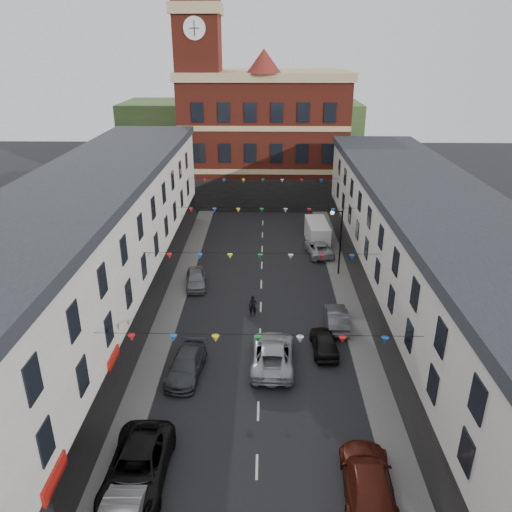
# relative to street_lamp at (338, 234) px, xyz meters

# --- Properties ---
(ground) EXTENTS (160.00, 160.00, 0.00)m
(ground) POSITION_rel_street_lamp_xyz_m (-6.55, -14.00, -3.90)
(ground) COLOR black
(ground) RESTS_ON ground
(pavement_left) EXTENTS (1.80, 64.00, 0.15)m
(pavement_left) POSITION_rel_street_lamp_xyz_m (-13.45, -12.00, -3.83)
(pavement_left) COLOR #605E5B
(pavement_left) RESTS_ON ground
(pavement_right) EXTENTS (1.80, 64.00, 0.15)m
(pavement_right) POSITION_rel_street_lamp_xyz_m (0.35, -12.00, -3.83)
(pavement_right) COLOR #605E5B
(pavement_right) RESTS_ON ground
(terrace_left) EXTENTS (8.40, 56.00, 10.70)m
(terrace_left) POSITION_rel_street_lamp_xyz_m (-18.33, -13.00, 1.44)
(terrace_left) COLOR #BDB7AB
(terrace_left) RESTS_ON ground
(terrace_right) EXTENTS (8.40, 56.00, 9.70)m
(terrace_right) POSITION_rel_street_lamp_xyz_m (5.23, -13.00, 0.95)
(terrace_right) COLOR beige
(terrace_right) RESTS_ON ground
(civic_building) EXTENTS (20.60, 13.30, 18.50)m
(civic_building) POSITION_rel_street_lamp_xyz_m (-6.55, 23.95, 4.23)
(civic_building) COLOR maroon
(civic_building) RESTS_ON ground
(clock_tower) EXTENTS (5.60, 5.60, 30.00)m
(clock_tower) POSITION_rel_street_lamp_xyz_m (-14.05, 21.00, 11.03)
(clock_tower) COLOR maroon
(clock_tower) RESTS_ON ground
(distant_hill) EXTENTS (40.00, 14.00, 10.00)m
(distant_hill) POSITION_rel_street_lamp_xyz_m (-10.55, 48.00, 1.10)
(distant_hill) COLOR #2D4D24
(distant_hill) RESTS_ON ground
(street_lamp) EXTENTS (1.10, 0.36, 6.00)m
(street_lamp) POSITION_rel_street_lamp_xyz_m (0.00, 0.00, 0.00)
(street_lamp) COLOR black
(street_lamp) RESTS_ON ground
(car_left_c) EXTENTS (2.73, 5.92, 1.64)m
(car_left_c) POSITION_rel_street_lamp_xyz_m (-12.05, -22.99, -3.08)
(car_left_c) COLOR black
(car_left_c) RESTS_ON ground
(car_left_d) EXTENTS (2.37, 4.89, 1.37)m
(car_left_d) POSITION_rel_street_lamp_xyz_m (-11.03, -14.73, -3.22)
(car_left_d) COLOR #3A3D41
(car_left_d) RESTS_ON ground
(car_left_e) EXTENTS (2.16, 4.25, 1.39)m
(car_left_e) POSITION_rel_street_lamp_xyz_m (-12.05, -2.48, -3.21)
(car_left_e) COLOR gray
(car_left_e) RESTS_ON ground
(car_right_c) EXTENTS (2.53, 5.61, 1.60)m
(car_right_c) POSITION_rel_street_lamp_xyz_m (-1.54, -23.48, -3.11)
(car_right_c) COLOR #4E190F
(car_right_c) RESTS_ON ground
(car_right_d) EXTENTS (1.75, 4.06, 1.36)m
(car_right_d) POSITION_rel_street_lamp_xyz_m (-2.27, -11.98, -3.22)
(car_right_d) COLOR black
(car_right_d) RESTS_ON ground
(car_right_e) EXTENTS (1.59, 4.25, 1.39)m
(car_right_e) POSITION_rel_street_lamp_xyz_m (-1.05, -8.79, -3.21)
(car_right_e) COLOR #52545A
(car_right_e) RESTS_ON ground
(car_right_f) EXTENTS (2.77, 5.03, 1.33)m
(car_right_f) POSITION_rel_street_lamp_xyz_m (-1.05, 4.77, -3.24)
(car_right_f) COLOR #ADAFB2
(car_right_f) RESTS_ON ground
(moving_car) EXTENTS (2.84, 5.81, 1.59)m
(moving_car) POSITION_rel_street_lamp_xyz_m (-5.70, -13.55, -3.11)
(moving_car) COLOR #ACAEB3
(moving_car) RESTS_ON ground
(white_van) EXTENTS (2.24, 5.25, 2.28)m
(white_van) POSITION_rel_street_lamp_xyz_m (-0.95, 7.76, -2.77)
(white_van) COLOR white
(white_van) RESTS_ON ground
(pedestrian) EXTENTS (0.65, 0.45, 1.72)m
(pedestrian) POSITION_rel_street_lamp_xyz_m (-7.12, -7.44, -3.05)
(pedestrian) COLOR black
(pedestrian) RESTS_ON ground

